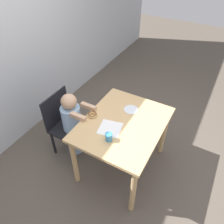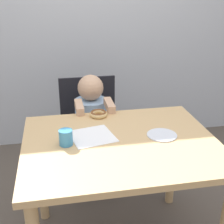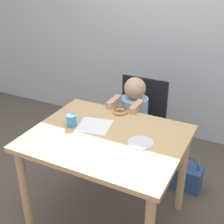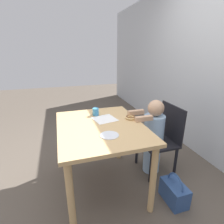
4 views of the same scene
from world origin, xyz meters
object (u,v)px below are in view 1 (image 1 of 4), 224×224
(cup, at_px, (109,137))
(donut, at_px, (92,115))
(handbag, at_px, (97,122))
(chair, at_px, (66,123))
(child_figure, at_px, (73,124))

(cup, bearing_deg, donut, 56.91)
(handbag, bearing_deg, chair, 164.93)
(donut, distance_m, cup, 0.41)
(donut, relative_size, handbag, 0.35)
(donut, bearing_deg, handbag, 30.14)
(donut, bearing_deg, child_figure, 91.91)
(child_figure, distance_m, handbag, 0.63)
(child_figure, height_order, handbag, child_figure)
(chair, xyz_separation_m, donut, (0.01, -0.43, 0.33))
(donut, height_order, cup, cup)
(handbag, distance_m, cup, 1.19)
(chair, height_order, handbag, chair)
(chair, distance_m, cup, 0.88)
(donut, xyz_separation_m, handbag, (0.51, 0.29, -0.66))
(chair, relative_size, donut, 7.50)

